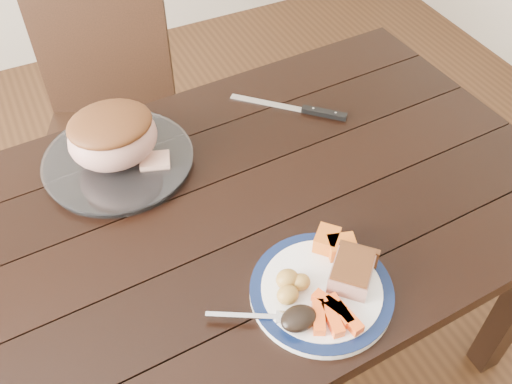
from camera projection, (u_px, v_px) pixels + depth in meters
name	position (u px, v px, depth m)	size (l,w,h in m)	color
ground	(231.00, 367.00, 1.82)	(4.00, 4.00, 0.00)	#472B16
dining_table	(222.00, 239.00, 1.34)	(1.65, 0.98, 0.75)	black
chair_far	(109.00, 116.00, 1.86)	(0.56, 0.56, 0.93)	black
dinner_plate	(321.00, 292.00, 1.12)	(0.28, 0.28, 0.02)	white
plate_rim	(322.00, 289.00, 1.11)	(0.28, 0.28, 0.02)	#0B1638
serving_platter	(119.00, 162.00, 1.37)	(0.35, 0.35, 0.02)	white
pork_slice	(352.00, 272.00, 1.11)	(0.10, 0.08, 0.04)	tan
roasted_potatoes	(291.00, 285.00, 1.09)	(0.08, 0.07, 0.04)	gold
carrot_batons	(333.00, 314.00, 1.06)	(0.09, 0.11, 0.02)	#FC5515
pumpkin_wedges	(334.00, 243.00, 1.16)	(0.09, 0.09, 0.04)	orange
dark_mushroom	(299.00, 318.00, 1.05)	(0.07, 0.05, 0.03)	black
fork	(260.00, 317.00, 1.07)	(0.16, 0.10, 0.00)	silver
roast_joint	(113.00, 138.00, 1.32)	(0.21, 0.18, 0.14)	tan
cut_slice	(155.00, 161.00, 1.35)	(0.07, 0.06, 0.02)	tan
carving_knife	(310.00, 111.00, 1.51)	(0.25, 0.24, 0.01)	silver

